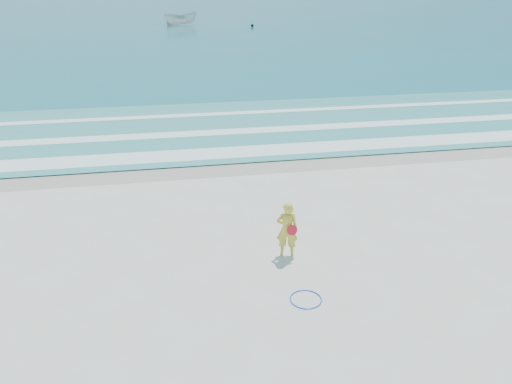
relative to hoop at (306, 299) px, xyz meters
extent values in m
plane|color=silver|center=(-1.00, -0.10, -0.01)|extent=(400.00, 400.00, 0.00)
cube|color=#B2A893|center=(-1.00, 8.90, -0.01)|extent=(400.00, 2.40, 0.00)
cube|color=#19727F|center=(-1.00, 104.90, 0.01)|extent=(400.00, 190.00, 0.04)
cube|color=#59B7AD|center=(-1.00, 13.90, 0.03)|extent=(400.00, 10.00, 0.01)
cube|color=white|center=(-1.00, 10.20, 0.04)|extent=(400.00, 1.40, 0.01)
cube|color=white|center=(-1.00, 13.10, 0.04)|extent=(400.00, 0.90, 0.01)
cube|color=white|center=(-1.00, 16.40, 0.04)|extent=(400.00, 0.60, 0.01)
torus|color=blue|center=(0.00, 0.00, 0.00)|extent=(0.88, 0.88, 0.03)
imported|color=silver|center=(0.32, 66.68, 0.94)|extent=(5.02, 2.79, 1.83)
sphere|color=black|center=(9.88, 62.33, 0.24)|extent=(0.42, 0.42, 0.42)
imported|color=gold|center=(0.04, 1.98, 0.73)|extent=(0.62, 0.49, 1.50)
cylinder|color=red|center=(0.12, 1.80, 0.80)|extent=(0.27, 0.08, 0.27)
camera|label=1|loc=(-2.79, -8.92, 6.68)|focal=35.00mm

